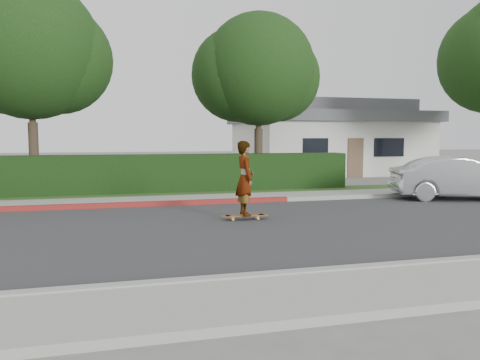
{
  "coord_description": "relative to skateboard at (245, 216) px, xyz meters",
  "views": [
    {
      "loc": [
        -4.42,
        -10.53,
        2.14
      ],
      "look_at": [
        -1.27,
        1.56,
        1.0
      ],
      "focal_mm": 35.0,
      "sensor_mm": 36.0,
      "label": 1
    }
  ],
  "objects": [
    {
      "name": "ground",
      "position": [
        1.27,
        -1.06,
        -0.11
      ],
      "size": [
        120.0,
        120.0,
        0.0
      ],
      "primitive_type": "plane",
      "color": "slate",
      "rests_on": "ground"
    },
    {
      "name": "road",
      "position": [
        1.27,
        -1.06,
        -0.1
      ],
      "size": [
        60.0,
        8.0,
        0.01
      ],
      "primitive_type": "cube",
      "color": "#2D2D30",
      "rests_on": "ground"
    },
    {
      "name": "curb_near",
      "position": [
        1.27,
        -5.16,
        -0.03
      ],
      "size": [
        60.0,
        0.2,
        0.15
      ],
      "primitive_type": "cube",
      "color": "#9E9E99",
      "rests_on": "ground"
    },
    {
      "name": "sidewalk_near",
      "position": [
        1.27,
        -6.06,
        -0.05
      ],
      "size": [
        60.0,
        1.6,
        0.12
      ],
      "primitive_type": "cube",
      "color": "gray",
      "rests_on": "ground"
    },
    {
      "name": "curb_far",
      "position": [
        1.27,
        3.04,
        -0.03
      ],
      "size": [
        60.0,
        0.2,
        0.15
      ],
      "primitive_type": "cube",
      "color": "#9E9E99",
      "rests_on": "ground"
    },
    {
      "name": "curb_red_section",
      "position": [
        -3.73,
        3.04,
        -0.03
      ],
      "size": [
        12.0,
        0.21,
        0.15
      ],
      "primitive_type": "cube",
      "color": "maroon",
      "rests_on": "ground"
    },
    {
      "name": "sidewalk_far",
      "position": [
        1.27,
        3.94,
        -0.05
      ],
      "size": [
        60.0,
        1.6,
        0.12
      ],
      "primitive_type": "cube",
      "color": "gray",
      "rests_on": "ground"
    },
    {
      "name": "planting_strip",
      "position": [
        1.27,
        5.54,
        -0.06
      ],
      "size": [
        60.0,
        1.6,
        0.1
      ],
      "primitive_type": "cube",
      "color": "#2D4C1E",
      "rests_on": "ground"
    },
    {
      "name": "hedge",
      "position": [
        -1.73,
        6.14,
        0.64
      ],
      "size": [
        15.0,
        1.0,
        1.5
      ],
      "primitive_type": "cube",
      "color": "black",
      "rests_on": "ground"
    },
    {
      "name": "tree_left",
      "position": [
        -6.25,
        7.63,
        5.16
      ],
      "size": [
        5.99,
        5.21,
        8.0
      ],
      "color": "#33261C",
      "rests_on": "ground"
    },
    {
      "name": "tree_center",
      "position": [
        2.75,
        8.13,
        4.8
      ],
      "size": [
        5.66,
        4.84,
        7.44
      ],
      "color": "#33261C",
      "rests_on": "ground"
    },
    {
      "name": "house",
      "position": [
        9.27,
        14.94,
        1.99
      ],
      "size": [
        10.6,
        8.6,
        4.3
      ],
      "color": "beige",
      "rests_on": "ground"
    },
    {
      "name": "skateboard",
      "position": [
        0.0,
        0.0,
        0.0
      ],
      "size": [
        1.25,
        0.28,
        0.12
      ],
      "rotation": [
        0.0,
        0.0,
        -0.03
      ],
      "color": "gold",
      "rests_on": "ground"
    },
    {
      "name": "skateboarder",
      "position": [
        -0.0,
        0.0,
        0.98
      ],
      "size": [
        0.48,
        0.72,
        1.93
      ],
      "primitive_type": "imported",
      "rotation": [
        0.0,
        0.0,
        1.6
      ],
      "color": "white",
      "rests_on": "skateboard"
    },
    {
      "name": "car_silver",
      "position": [
        8.19,
        1.98,
        0.63
      ],
      "size": [
        4.74,
        2.92,
        1.48
      ],
      "primitive_type": "imported",
      "rotation": [
        0.0,
        0.0,
        1.24
      ],
      "color": "#ABAEB2",
      "rests_on": "ground"
    }
  ]
}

